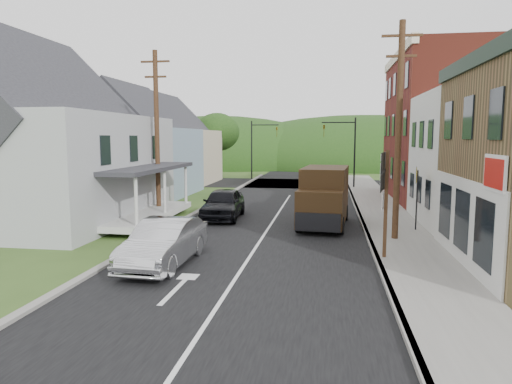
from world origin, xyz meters
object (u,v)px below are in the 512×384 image
at_px(silver_sedan, 164,243).
at_px(warning_sign, 417,189).
at_px(delivery_van, 324,197).
at_px(dark_sedan, 223,204).
at_px(route_sign_cluster, 385,188).

bearing_deg(silver_sedan, warning_sign, 37.90).
bearing_deg(delivery_van, warning_sign, -7.45).
height_order(dark_sedan, route_sign_cluster, route_sign_cluster).
xyz_separation_m(dark_sedan, warning_sign, (9.53, -2.22, 1.20)).
bearing_deg(silver_sedan, delivery_van, 57.68).
bearing_deg(delivery_van, route_sign_cluster, -65.40).
relative_size(silver_sedan, dark_sedan, 1.00).
height_order(silver_sedan, delivery_van, delivery_van).
relative_size(dark_sedan, delivery_van, 0.89).
relative_size(delivery_van, warning_sign, 1.83).
xyz_separation_m(dark_sedan, delivery_van, (5.37, -1.28, 0.65)).
bearing_deg(warning_sign, route_sign_cluster, -102.06).
bearing_deg(route_sign_cluster, silver_sedan, -153.96).
bearing_deg(warning_sign, delivery_van, 176.86).
xyz_separation_m(silver_sedan, delivery_van, (5.30, 7.86, 0.68)).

